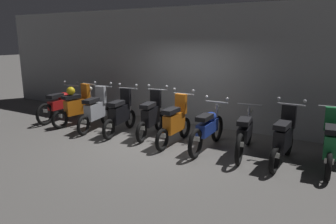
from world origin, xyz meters
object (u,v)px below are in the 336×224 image
at_px(motorbike_slot_1, 77,106).
at_px(motorbike_slot_3, 121,114).
at_px(motorbike_slot_7, 245,132).
at_px(motorbike_slot_4, 151,116).
at_px(motorbike_slot_0, 61,104).
at_px(motorbike_slot_6, 208,128).
at_px(motorbike_slot_9, 330,143).
at_px(motorbike_slot_5, 175,122).
at_px(motorbike_slot_8, 284,139).
at_px(motorbike_slot_2, 96,111).

xyz_separation_m(motorbike_slot_1, motorbike_slot_3, (1.66, -0.04, -0.04)).
bearing_deg(motorbike_slot_1, motorbike_slot_7, 1.44).
relative_size(motorbike_slot_1, motorbike_slot_3, 1.00).
distance_m(motorbike_slot_3, motorbike_slot_4, 0.86).
relative_size(motorbike_slot_0, motorbike_slot_6, 1.00).
bearing_deg(motorbike_slot_9, motorbike_slot_0, -179.64).
distance_m(motorbike_slot_5, motorbike_slot_9, 3.34).
xyz_separation_m(motorbike_slot_0, motorbike_slot_8, (6.69, -0.14, 0.04)).
bearing_deg(motorbike_slot_1, motorbike_slot_5, -0.87).
bearing_deg(motorbike_slot_2, motorbike_slot_1, 172.78).
bearing_deg(motorbike_slot_2, motorbike_slot_4, 9.79).
bearing_deg(motorbike_slot_4, motorbike_slot_3, -164.81).
height_order(motorbike_slot_1, motorbike_slot_9, same).
distance_m(motorbike_slot_4, motorbike_slot_8, 3.36).
bearing_deg(motorbike_slot_5, motorbike_slot_2, -178.77).
bearing_deg(motorbike_slot_1, motorbike_slot_2, -7.22).
bearing_deg(motorbike_slot_6, motorbike_slot_4, 173.84).
bearing_deg(motorbike_slot_8, motorbike_slot_9, 12.41).
bearing_deg(motorbike_slot_5, motorbike_slot_0, 177.72).
bearing_deg(motorbike_slot_0, motorbike_slot_6, -1.29).
height_order(motorbike_slot_5, motorbike_slot_9, motorbike_slot_5).
distance_m(motorbike_slot_0, motorbike_slot_2, 1.68).
distance_m(motorbike_slot_0, motorbike_slot_3, 2.51).
height_order(motorbike_slot_4, motorbike_slot_8, same).
bearing_deg(motorbike_slot_2, motorbike_slot_8, 0.96).
distance_m(motorbike_slot_5, motorbike_slot_8, 2.51).
height_order(motorbike_slot_0, motorbike_slot_7, motorbike_slot_0).
xyz_separation_m(motorbike_slot_8, motorbike_slot_9, (0.83, 0.18, -0.00)).
xyz_separation_m(motorbike_slot_3, motorbike_slot_4, (0.83, 0.23, 0.00)).
relative_size(motorbike_slot_3, motorbike_slot_4, 1.00).
relative_size(motorbike_slot_6, motorbike_slot_7, 1.01).
bearing_deg(motorbike_slot_3, motorbike_slot_0, 176.38).
bearing_deg(motorbike_slot_8, motorbike_slot_5, -179.31).
height_order(motorbike_slot_7, motorbike_slot_9, motorbike_slot_9).
relative_size(motorbike_slot_4, motorbike_slot_9, 0.99).
relative_size(motorbike_slot_1, motorbike_slot_9, 1.00).
bearing_deg(motorbike_slot_0, motorbike_slot_2, -7.53).
distance_m(motorbike_slot_4, motorbike_slot_6, 1.69).
bearing_deg(motorbike_slot_6, motorbike_slot_9, 3.65).
height_order(motorbike_slot_7, motorbike_slot_8, motorbike_slot_8).
xyz_separation_m(motorbike_slot_7, motorbike_slot_9, (1.67, 0.04, 0.03)).
xyz_separation_m(motorbike_slot_3, motorbike_slot_7, (3.34, 0.17, -0.04)).
xyz_separation_m(motorbike_slot_1, motorbike_slot_4, (2.49, 0.18, -0.04)).
height_order(motorbike_slot_1, motorbike_slot_6, motorbike_slot_1).
relative_size(motorbike_slot_0, motorbike_slot_9, 1.16).
bearing_deg(motorbike_slot_7, motorbike_slot_8, -9.85).
distance_m(motorbike_slot_0, motorbike_slot_9, 7.52).
height_order(motorbike_slot_3, motorbike_slot_5, same).
distance_m(motorbike_slot_5, motorbike_slot_6, 0.84).
distance_m(motorbike_slot_1, motorbike_slot_8, 5.84).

